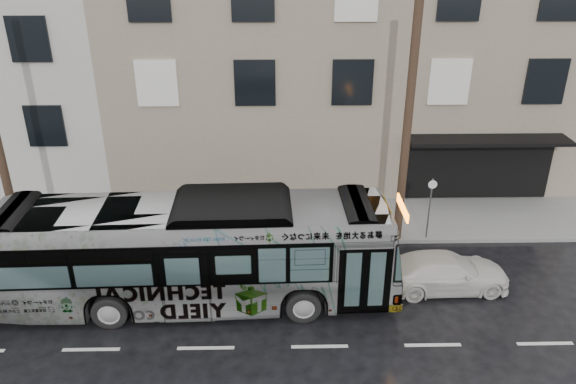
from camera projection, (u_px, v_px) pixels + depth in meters
The scene contains 7 objects.
ground at pixel (215, 295), 17.98m from camera, with size 120.00×120.00×0.00m, color black.
sidewalk at pixel (227, 221), 22.38m from camera, with size 90.00×3.60×0.15m, color gray.
building_taupe at pixel (337, 45), 27.19m from camera, with size 20.00×12.00×11.00m, color gray.
utility_pole_front at pixel (408, 123), 19.08m from camera, with size 0.30×0.30×9.00m, color #3E2C1F.
sign_post at pixel (429, 209), 20.52m from camera, with size 0.06×0.06×2.40m, color slate.
bus at pixel (194, 252), 17.09m from camera, with size 2.90×12.40×3.45m, color #B2B2B2.
white_sedan at pixel (445, 272), 18.12m from camera, with size 1.68×4.14×1.20m, color silver.
Camera 1 is at (2.07, -14.87, 10.69)m, focal length 35.00 mm.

